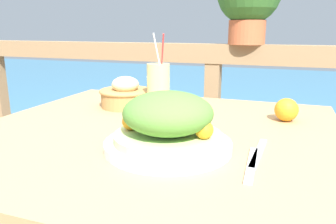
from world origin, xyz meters
TOP-DOWN VIEW (x-y plane):
  - patio_table at (0.00, 0.00)m, footprint 0.98×0.93m
  - railing_fence at (0.00, 0.77)m, footprint 2.80×0.08m
  - sea_backdrop at (0.00, 3.27)m, footprint 12.00×4.00m
  - salad_plate at (0.09, -0.13)m, footprint 0.29×0.29m
  - drink_glass at (-0.06, 0.18)m, footprint 0.07×0.07m
  - bread_basket at (-0.19, 0.22)m, footprint 0.18×0.18m
  - fork at (0.28, -0.16)m, footprint 0.02×0.18m
  - knife at (0.29, -0.09)m, footprint 0.03×0.18m
  - orange_near_basket at (0.34, 0.21)m, footprint 0.07×0.07m

SIDE VIEW (x-z plane):
  - sea_backdrop at x=0.00m, z-range 0.00..0.34m
  - patio_table at x=0.00m, z-range 0.28..1.05m
  - railing_fence at x=0.00m, z-range 0.25..1.22m
  - fork at x=0.28m, z-range 0.77..0.78m
  - knife at x=0.29m, z-range 0.77..0.78m
  - orange_near_basket at x=0.34m, z-range 0.77..0.84m
  - bread_basket at x=-0.19m, z-range 0.76..0.87m
  - salad_plate at x=0.09m, z-range 0.76..0.89m
  - drink_glass at x=-0.06m, z-range 0.72..0.98m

